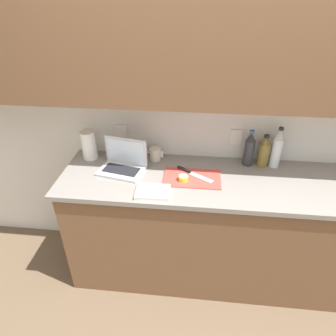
# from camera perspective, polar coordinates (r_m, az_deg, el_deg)

# --- Properties ---
(ground_plane) EXTENTS (12.00, 12.00, 0.00)m
(ground_plane) POSITION_cam_1_polar(r_m,az_deg,el_deg) (2.73, 6.72, -18.54)
(ground_plane) COLOR brown
(ground_plane) RESTS_ON ground
(wall_back) EXTENTS (5.20, 0.38, 2.60)m
(wall_back) POSITION_cam_1_polar(r_m,az_deg,el_deg) (2.06, 9.57, 16.30)
(wall_back) COLOR white
(wall_back) RESTS_ON ground_plane
(counter_unit) EXTENTS (2.13, 0.63, 0.94)m
(counter_unit) POSITION_cam_1_polar(r_m,az_deg,el_deg) (2.39, 7.88, -11.21)
(counter_unit) COLOR brown
(counter_unit) RESTS_ON ground_plane
(laptop) EXTENTS (0.36, 0.27, 0.23)m
(laptop) POSITION_cam_1_polar(r_m,az_deg,el_deg) (2.18, -8.54, 0.97)
(laptop) COLOR silver
(laptop) RESTS_ON counter_unit
(cutting_board) EXTENTS (0.40, 0.24, 0.01)m
(cutting_board) POSITION_cam_1_polar(r_m,az_deg,el_deg) (2.09, 4.58, -1.90)
(cutting_board) COLOR #D1473D
(cutting_board) RESTS_ON counter_unit
(knife) EXTENTS (0.26, 0.18, 0.02)m
(knife) POSITION_cam_1_polar(r_m,az_deg,el_deg) (2.14, 3.95, -0.64)
(knife) COLOR silver
(knife) RESTS_ON cutting_board
(lemon_half_cut) EXTENTS (0.07, 0.07, 0.04)m
(lemon_half_cut) POSITION_cam_1_polar(r_m,az_deg,el_deg) (2.05, 2.93, -1.93)
(lemon_half_cut) COLOR yellow
(lemon_half_cut) RESTS_ON cutting_board
(bottle_green_soda) EXTENTS (0.07, 0.07, 0.31)m
(bottle_green_soda) POSITION_cam_1_polar(r_m,az_deg,el_deg) (2.30, 20.02, 3.46)
(bottle_green_soda) COLOR silver
(bottle_green_soda) RESTS_ON counter_unit
(bottle_oil_tall) EXTENTS (0.08, 0.08, 0.25)m
(bottle_oil_tall) POSITION_cam_1_polar(r_m,az_deg,el_deg) (2.29, 17.80, 2.96)
(bottle_oil_tall) COLOR olive
(bottle_oil_tall) RESTS_ON counter_unit
(bottle_water_clear) EXTENTS (0.07, 0.07, 0.28)m
(bottle_water_clear) POSITION_cam_1_polar(r_m,az_deg,el_deg) (2.26, 15.21, 3.46)
(bottle_water_clear) COLOR #333338
(bottle_water_clear) RESTS_ON counter_unit
(measuring_cup) EXTENTS (0.11, 0.09, 0.09)m
(measuring_cup) POSITION_cam_1_polar(r_m,az_deg,el_deg) (2.29, -2.47, 2.65)
(measuring_cup) COLOR silver
(measuring_cup) RESTS_ON counter_unit
(paper_towel_roll) EXTENTS (0.11, 0.11, 0.22)m
(paper_towel_roll) POSITION_cam_1_polar(r_m,az_deg,el_deg) (2.36, -14.79, 4.26)
(paper_towel_roll) COLOR white
(paper_towel_roll) RESTS_ON counter_unit
(dish_towel) EXTENTS (0.22, 0.17, 0.02)m
(dish_towel) POSITION_cam_1_polar(r_m,az_deg,el_deg) (1.94, -2.93, -4.58)
(dish_towel) COLOR silver
(dish_towel) RESTS_ON counter_unit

